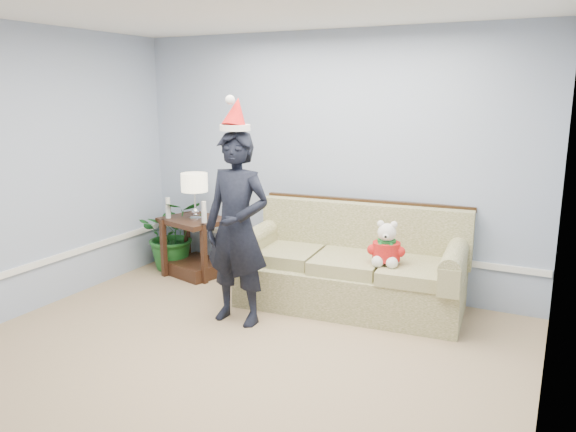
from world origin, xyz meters
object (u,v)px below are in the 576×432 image
Objects in this scene: side_table at (195,252)px; man at (237,229)px; table_lamp at (194,184)px; houseplant at (173,234)px; sofa at (353,270)px; teddy_bear at (386,249)px.

side_table is 1.61m from man.
side_table is 0.82m from table_lamp.
houseplant reaches higher than side_table.
table_lamp reaches higher than side_table.
table_lamp is 0.79m from houseplant.
table_lamp is 0.30× the size of man.
table_lamp is (-1.89, 0.02, 0.72)m from sofa.
side_table is 2.40m from teddy_bear.
table_lamp is at bearing 174.67° from sofa.
side_table is at bearing 162.64° from teddy_bear.
teddy_bear reaches higher than houseplant.
man is at bearing -33.47° from houseplant.
houseplant is at bearing 147.54° from man.
table_lamp reaches higher than teddy_bear.
sofa is at bearing -3.62° from houseplant.
man is at bearing -38.69° from table_lamp.
teddy_bear reaches higher than side_table.
sofa is at bearing 48.19° from man.
side_table is at bearing -11.01° from houseplant.
teddy_bear is at bearing -6.73° from side_table.
houseplant is (-2.32, 0.15, 0.07)m from sofa.
man is (1.52, -1.01, 0.46)m from houseplant.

